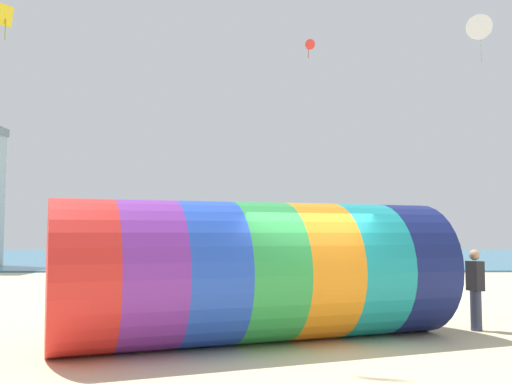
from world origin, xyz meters
name	(u,v)px	position (x,y,z in m)	size (l,w,h in m)	color
ground_plane	(313,345)	(0.00, 0.00, 0.00)	(120.00, 120.00, 0.00)	beige
sea	(264,257)	(0.00, 40.04, 0.05)	(120.00, 40.00, 0.10)	teal
giant_inflatable_tube	(258,271)	(-1.03, 0.33, 1.36)	(8.25, 5.24, 2.73)	red
kite_handler	(475,289)	(3.73, 1.56, 0.90)	(0.33, 0.41, 1.76)	#383D56
kite_yellow_diamond	(6,16)	(-9.68, 8.36, 9.62)	(0.46, 0.50, 1.21)	yellow
kite_red_delta	(308,44)	(1.75, 17.38, 11.74)	(0.69, 0.81, 1.07)	red
kite_white_delta	(480,30)	(8.58, 12.56, 10.74)	(1.48, 1.53, 2.03)	white
beach_flag	(109,237)	(-4.56, 2.69, 2.02)	(0.47, 0.36, 2.29)	silver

